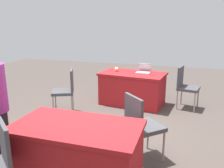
# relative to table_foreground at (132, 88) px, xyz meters

# --- Properties ---
(ground_plane) EXTENTS (14.40, 14.40, 0.00)m
(ground_plane) POSITION_rel_table_foreground_xyz_m (-0.03, 1.75, -0.38)
(ground_plane) COLOR #4C423D
(table_foreground) EXTENTS (1.57, 1.02, 0.76)m
(table_foreground) POSITION_rel_table_foreground_xyz_m (0.00, 0.00, 0.00)
(table_foreground) COLOR #AD1E23
(table_foreground) RESTS_ON ground
(table_mid_right) EXTENTS (1.51, 0.84, 0.76)m
(table_mid_right) POSITION_rel_table_foreground_xyz_m (-0.04, 3.05, 0.00)
(table_mid_right) COLOR #AD1E23
(table_mid_right) RESTS_ON ground
(chair_tucked_left) EXTENTS (0.52, 0.52, 0.95)m
(chair_tucked_left) POSITION_rel_table_foreground_xyz_m (-1.20, -0.10, 0.16)
(chair_tucked_left) COLOR #9E9993
(chair_tucked_left) RESTS_ON ground
(chair_tucked_right) EXTENTS (0.58, 0.58, 0.96)m
(chair_tucked_right) POSITION_rel_table_foreground_xyz_m (1.20, 1.04, 0.17)
(chair_tucked_right) COLOR #9E9993
(chair_tucked_right) RESTS_ON ground
(chair_aisle) EXTENTS (0.62, 0.62, 0.96)m
(chair_aisle) POSITION_rel_table_foreground_xyz_m (-0.66, 2.31, 0.17)
(chair_aisle) COLOR #9E9993
(chair_aisle) RESTS_ON ground
(laptop_silver) EXTENTS (0.33, 0.30, 0.21)m
(laptop_silver) POSITION_rel_table_foreground_xyz_m (-0.23, -0.12, 0.42)
(laptop_silver) COLOR silver
(laptop_silver) RESTS_ON table_foreground
(yarn_ball) EXTENTS (0.10, 0.10, 0.10)m
(yarn_ball) POSITION_rel_table_foreground_xyz_m (0.42, -0.07, 0.43)
(yarn_ball) COLOR beige
(yarn_ball) RESTS_ON table_foreground
(scissors_red) EXTENTS (0.15, 0.16, 0.01)m
(scissors_red) POSITION_rel_table_foreground_xyz_m (-0.45, 0.08, 0.38)
(scissors_red) COLOR red
(scissors_red) RESTS_ON table_foreground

